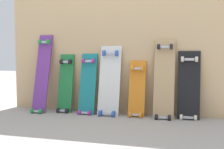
{
  "coord_description": "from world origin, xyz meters",
  "views": [
    {
      "loc": [
        0.76,
        -2.96,
        0.68
      ],
      "look_at": [
        0.0,
        -0.07,
        0.44
      ],
      "focal_mm": 44.91,
      "sensor_mm": 36.0,
      "label": 1
    }
  ],
  "objects_px": {
    "skateboard_white": "(109,83)",
    "skateboard_orange": "(137,92)",
    "skateboard_purple": "(42,76)",
    "skateboard_teal": "(88,87)",
    "skateboard_green": "(65,86)",
    "skateboard_black": "(189,88)",
    "skateboard_natural": "(164,82)"
  },
  "relations": [
    {
      "from": "skateboard_green",
      "to": "skateboard_black",
      "type": "distance_m",
      "value": 1.36
    },
    {
      "from": "skateboard_purple",
      "to": "skateboard_orange",
      "type": "distance_m",
      "value": 1.1
    },
    {
      "from": "skateboard_purple",
      "to": "skateboard_green",
      "type": "relative_size",
      "value": 1.31
    },
    {
      "from": "skateboard_green",
      "to": "skateboard_natural",
      "type": "height_order",
      "value": "skateboard_natural"
    },
    {
      "from": "skateboard_teal",
      "to": "skateboard_white",
      "type": "distance_m",
      "value": 0.26
    },
    {
      "from": "skateboard_black",
      "to": "skateboard_teal",
      "type": "bearing_deg",
      "value": -178.87
    },
    {
      "from": "skateboard_teal",
      "to": "skateboard_natural",
      "type": "bearing_deg",
      "value": -0.42
    },
    {
      "from": "skateboard_white",
      "to": "skateboard_orange",
      "type": "height_order",
      "value": "skateboard_white"
    },
    {
      "from": "skateboard_orange",
      "to": "skateboard_black",
      "type": "xyz_separation_m",
      "value": [
        0.53,
        0.01,
        0.05
      ]
    },
    {
      "from": "skateboard_white",
      "to": "skateboard_natural",
      "type": "distance_m",
      "value": 0.58
    },
    {
      "from": "skateboard_white",
      "to": "skateboard_natural",
      "type": "xyz_separation_m",
      "value": [
        0.58,
        0.0,
        0.03
      ]
    },
    {
      "from": "skateboard_purple",
      "to": "skateboard_orange",
      "type": "bearing_deg",
      "value": 2.33
    },
    {
      "from": "skateboard_purple",
      "to": "skateboard_teal",
      "type": "xyz_separation_m",
      "value": [
        0.54,
        0.04,
        -0.11
      ]
    },
    {
      "from": "skateboard_natural",
      "to": "skateboard_purple",
      "type": "bearing_deg",
      "value": -178.74
    },
    {
      "from": "skateboard_green",
      "to": "skateboard_teal",
      "type": "height_order",
      "value": "skateboard_teal"
    },
    {
      "from": "skateboard_black",
      "to": "skateboard_natural",
      "type": "bearing_deg",
      "value": -173.61
    },
    {
      "from": "skateboard_green",
      "to": "skateboard_orange",
      "type": "height_order",
      "value": "skateboard_green"
    },
    {
      "from": "skateboard_white",
      "to": "skateboard_black",
      "type": "relative_size",
      "value": 1.07
    },
    {
      "from": "skateboard_black",
      "to": "skateboard_orange",
      "type": "bearing_deg",
      "value": -178.55
    },
    {
      "from": "skateboard_green",
      "to": "skateboard_black",
      "type": "xyz_separation_m",
      "value": [
        1.36,
        0.01,
        0.02
      ]
    },
    {
      "from": "skateboard_green",
      "to": "skateboard_black",
      "type": "relative_size",
      "value": 0.95
    },
    {
      "from": "skateboard_purple",
      "to": "skateboard_black",
      "type": "height_order",
      "value": "skateboard_purple"
    },
    {
      "from": "skateboard_teal",
      "to": "skateboard_purple",
      "type": "bearing_deg",
      "value": -176.14
    },
    {
      "from": "skateboard_teal",
      "to": "skateboard_white",
      "type": "xyz_separation_m",
      "value": [
        0.25,
        -0.01,
        0.05
      ]
    },
    {
      "from": "skateboard_teal",
      "to": "skateboard_orange",
      "type": "xyz_separation_m",
      "value": [
        0.55,
        0.01,
        -0.03
      ]
    },
    {
      "from": "skateboard_orange",
      "to": "skateboard_teal",
      "type": "bearing_deg",
      "value": -179.17
    },
    {
      "from": "skateboard_teal",
      "to": "skateboard_white",
      "type": "bearing_deg",
      "value": -1.68
    },
    {
      "from": "skateboard_orange",
      "to": "skateboard_green",
      "type": "bearing_deg",
      "value": 179.53
    },
    {
      "from": "skateboard_purple",
      "to": "skateboard_black",
      "type": "distance_m",
      "value": 1.62
    },
    {
      "from": "skateboard_green",
      "to": "skateboard_teal",
      "type": "relative_size",
      "value": 0.98
    },
    {
      "from": "skateboard_orange",
      "to": "skateboard_black",
      "type": "bearing_deg",
      "value": 1.45
    },
    {
      "from": "skateboard_white",
      "to": "skateboard_orange",
      "type": "bearing_deg",
      "value": 2.95
    }
  ]
}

